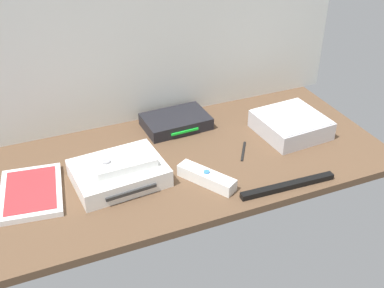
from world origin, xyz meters
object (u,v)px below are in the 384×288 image
Objects in this scene: game_case at (31,192)px; remote_wand at (206,178)px; mini_computer at (291,124)px; network_router at (176,121)px; game_console at (119,173)px; sensor_bar at (288,186)px; stylus_pen at (243,151)px; remote_classic_pad at (123,162)px.

remote_wand is at bearing -8.63° from game_case.
mini_computer reaches higher than network_router.
game_console is 0.92× the size of sensor_bar.
network_router is 2.05× the size of stylus_pen.
mini_computer reaches higher than sensor_bar.
remote_wand is at bearing -29.68° from game_console.
remote_wand is at bearing -149.52° from stylus_pen.
game_case is at bearing 168.13° from game_console.
remote_classic_pad is at bearing -179.97° from stylus_pen.
sensor_bar is (-14.18, -21.26, -1.94)cm from mini_computer.
game_console reaches higher than stylus_pen.
mini_computer is 25.63cm from sensor_bar.
remote_classic_pad is (-17.54, 8.46, 3.90)cm from remote_wand.
game_console is 28.42cm from network_router.
remote_wand is at bearing -158.72° from mini_computer.
game_console is 1.20× the size of network_router.
mini_computer is 1.23× the size of remote_classic_pad.
network_router is 1.26× the size of remote_classic_pad.
sensor_bar is at bearing -29.30° from remote_classic_pad.
game_case is 53.29cm from stylus_pen.
game_console is 1.23× the size of mini_computer.
game_console reaches higher than sensor_bar.
game_console is 33.20cm from stylus_pen.
remote_wand is at bearing -27.71° from remote_classic_pad.
stylus_pen is at bearing 4.60° from game_case.
game_case is 2.30× the size of stylus_pen.
stylus_pen is at bearing 99.76° from sensor_bar.
stylus_pen is (11.56, -18.83, -1.35)cm from network_router.
mini_computer is at bearing -9.84° from remote_wand.
mini_computer reaches higher than stylus_pen.
network_router reaches higher than sensor_bar.
game_console is 1.51× the size of remote_classic_pad.
mini_computer is 33.14cm from remote_wand.
remote_wand is (18.75, -8.83, -0.69)cm from game_console.
game_case is at bearing 170.07° from remote_classic_pad.
game_console is at bearing 0.38° from game_case.
game_case is at bearing 132.46° from remote_wand.
game_case is (-69.67, -0.59, -1.88)cm from mini_computer.
mini_computer is at bearing -30.89° from network_router.
network_router is at bearing 151.40° from mini_computer.
game_console reaches higher than remote_wand.
mini_computer reaches higher than remote_wand.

